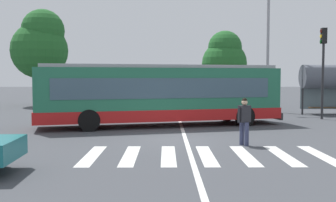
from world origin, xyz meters
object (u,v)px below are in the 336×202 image
at_px(parked_car_silver, 181,97).
at_px(background_tree_left, 40,45).
at_px(city_transit_bus, 161,94).
at_px(pedestrian_crossing_street, 244,119).
at_px(bus_stop_shelter, 336,78).
at_px(twin_arm_street_lamp, 268,33).
at_px(parked_car_red, 214,98).
at_px(background_tree_right, 224,59).
at_px(traffic_light_far_corner, 323,59).
at_px(parked_car_teal, 148,97).

distance_m(parked_car_silver, background_tree_left, 12.69).
bearing_deg(city_transit_bus, pedestrian_crossing_street, -61.50).
bearing_deg(parked_car_silver, bus_stop_shelter, -33.54).
bearing_deg(twin_arm_street_lamp, city_transit_bus, -133.18).
bearing_deg(twin_arm_street_lamp, background_tree_left, 161.78).
relative_size(pedestrian_crossing_street, twin_arm_street_lamp, 0.19).
height_order(city_transit_bus, bus_stop_shelter, bus_stop_shelter).
height_order(parked_car_red, background_tree_right, background_tree_right).
relative_size(bus_stop_shelter, background_tree_left, 0.55).
relative_size(pedestrian_crossing_street, traffic_light_far_corner, 0.33).
bearing_deg(background_tree_left, parked_car_red, -6.08).
xyz_separation_m(parked_car_red, bus_stop_shelter, (7.21, -6.32, 1.65)).
bearing_deg(pedestrian_crossing_street, background_tree_left, 124.62).
bearing_deg(pedestrian_crossing_street, bus_stop_shelter, 54.22).
relative_size(parked_car_teal, parked_car_red, 1.02).
distance_m(pedestrian_crossing_street, bus_stop_shelter, 14.35).
bearing_deg(traffic_light_far_corner, pedestrian_crossing_street, -125.84).
xyz_separation_m(city_transit_bus, bus_stop_shelter, (11.43, 5.90, 0.83)).
distance_m(parked_car_red, bus_stop_shelter, 9.73).
bearing_deg(parked_car_silver, parked_car_teal, 176.60).
relative_size(traffic_light_far_corner, background_tree_right, 0.83).
height_order(city_transit_bus, twin_arm_street_lamp, twin_arm_street_lamp).
bearing_deg(parked_car_silver, twin_arm_street_lamp, -37.59).
relative_size(parked_car_silver, traffic_light_far_corner, 0.87).
bearing_deg(parked_car_teal, parked_car_red, -4.61).
xyz_separation_m(traffic_light_far_corner, background_tree_left, (-19.72, 10.76, 1.68)).
relative_size(city_transit_bus, parked_car_silver, 2.70).
distance_m(parked_car_teal, traffic_light_far_corner, 14.59).
bearing_deg(parked_car_silver, pedestrian_crossing_street, -84.96).
distance_m(city_transit_bus, background_tree_right, 14.97).
relative_size(pedestrian_crossing_street, parked_car_silver, 0.37).
bearing_deg(pedestrian_crossing_street, parked_car_silver, 95.04).
bearing_deg(background_tree_right, city_transit_bus, -110.90).
bearing_deg(parked_car_silver, background_tree_right, 18.99).
bearing_deg(parked_car_silver, city_transit_bus, -96.76).
height_order(city_transit_bus, parked_car_teal, city_transit_bus).
height_order(parked_car_red, background_tree_left, background_tree_left).
bearing_deg(city_transit_bus, parked_car_red, 70.94).
height_order(bus_stop_shelter, twin_arm_street_lamp, twin_arm_street_lamp).
bearing_deg(parked_car_red, twin_arm_street_lamp, -53.27).
xyz_separation_m(parked_car_teal, parked_car_silver, (2.71, -0.16, 0.00)).
height_order(parked_car_teal, background_tree_left, background_tree_left).
height_order(pedestrian_crossing_street, bus_stop_shelter, bus_stop_shelter).
bearing_deg(pedestrian_crossing_street, parked_car_teal, 103.24).
bearing_deg(city_transit_bus, parked_car_silver, 83.24).
distance_m(pedestrian_crossing_street, background_tree_left, 24.02).
height_order(pedestrian_crossing_street, traffic_light_far_corner, traffic_light_far_corner).
distance_m(pedestrian_crossing_street, parked_car_teal, 18.85).
bearing_deg(traffic_light_far_corner, bus_stop_shelter, 54.43).
bearing_deg(city_transit_bus, background_tree_right, 69.10).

